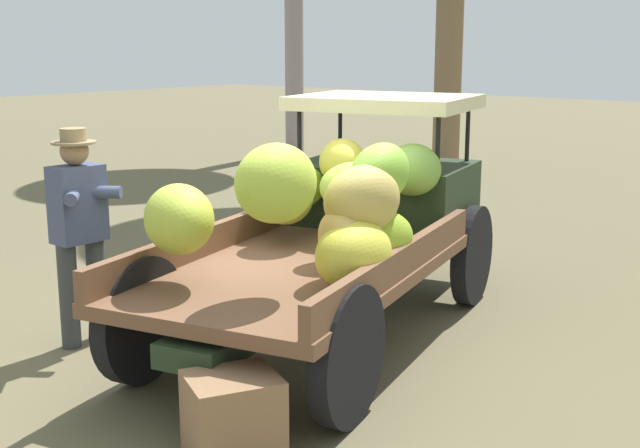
# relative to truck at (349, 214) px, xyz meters

# --- Properties ---
(ground_plane) EXTENTS (60.00, 60.00, 0.00)m
(ground_plane) POSITION_rel_truck_xyz_m (-0.79, 0.19, -0.98)
(ground_plane) COLOR brown
(truck) EXTENTS (4.65, 2.56, 1.90)m
(truck) POSITION_rel_truck_xyz_m (0.00, 0.00, 0.00)
(truck) COLOR #21311D
(truck) RESTS_ON ground
(farmer) EXTENTS (0.53, 0.46, 1.73)m
(farmer) POSITION_rel_truck_xyz_m (-1.60, 1.43, -0.00)
(farmer) COLOR #3B3E40
(farmer) RESTS_ON ground
(wooden_crate) EXTENTS (0.67, 0.64, 0.50)m
(wooden_crate) POSITION_rel_truck_xyz_m (-2.22, -0.84, -0.73)
(wooden_crate) COLOR #8E6747
(wooden_crate) RESTS_ON ground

